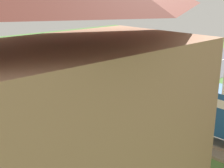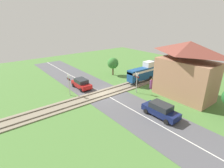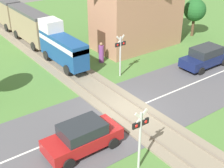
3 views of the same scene
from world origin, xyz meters
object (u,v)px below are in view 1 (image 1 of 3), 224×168
Objects in this scene: crossing_signal_east_approach at (108,90)px; station_building at (71,102)px; pedestrian_by_station at (149,136)px; car_near_crossing at (124,70)px; crossing_signal_west_approach at (87,51)px.

station_building is (4.98, 4.11, 1.75)m from crossing_signal_east_approach.
crossing_signal_east_approach reaches higher than pedestrian_by_station.
pedestrian_by_station is (0.33, 2.89, -1.25)m from crossing_signal_east_approach.
car_near_crossing is 0.48× the size of station_building.
crossing_signal_west_approach and crossing_signal_east_approach have the same top height.
car_near_crossing is at bearing 117.84° from crossing_signal_west_approach.
crossing_signal_west_approach is 1.00× the size of crossing_signal_east_approach.
crossing_signal_west_approach is 9.68m from crossing_signal_east_approach.
pedestrian_by_station is at bearing -165.30° from station_building.
crossing_signal_west_approach is 12.42m from pedestrian_by_station.
crossing_signal_west_approach is at bearing -62.16° from car_near_crossing.
station_building is 5.67m from pedestrian_by_station.
station_building reaches higher than car_near_crossing.
crossing_signal_west_approach is at bearing -129.73° from station_building.
crossing_signal_east_approach is (6.61, 5.52, 1.22)m from car_near_crossing.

